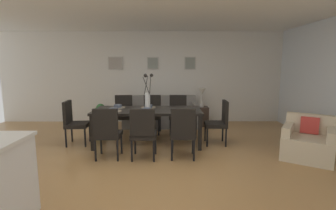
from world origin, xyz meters
The scene contains 29 objects.
ground_plane centered at (0.00, 0.00, 0.00)m, with size 9.00×9.00×0.00m, color #A87A47.
back_wall_panel centered at (0.00, 3.25, 1.30)m, with size 9.00×0.10×2.60m, color silver.
ceiling_panel centered at (0.00, 0.40, 2.64)m, with size 9.00×7.20×0.08m, color white.
dining_table centered at (-0.09, 1.05, 0.67)m, with size 2.20×0.96×0.74m.
dining_chair_near_left centered at (-0.74, 0.18, 0.51)m, with size 0.44×0.44×0.92m.
dining_chair_near_right centered at (-0.75, 1.95, 0.51)m, with size 0.47×0.47×0.92m.
dining_chair_far_left centered at (-0.11, 0.16, 0.51)m, with size 0.45×0.45×0.92m.
dining_chair_far_right centered at (-0.06, 1.97, 0.51)m, with size 0.47×0.47×0.92m.
dining_chair_mid_left centered at (0.59, 0.19, 0.51)m, with size 0.46×0.46×0.92m.
dining_chair_mid_right centered at (0.58, 1.95, 0.51)m, with size 0.45×0.45×0.92m.
dining_chair_head_west centered at (-1.63, 1.02, 0.51)m, with size 0.46×0.46×0.92m.
dining_chair_head_east centered at (1.40, 1.04, 0.51)m, with size 0.46×0.46×0.92m.
centerpiece_vase centered at (-0.09, 1.05, 1.02)m, with size 0.21×0.23×0.73m.
placemat_near_left centered at (-0.75, 0.84, 0.74)m, with size 0.32×0.32×0.01m, color #7F705B.
bowl_near_left centered at (-0.75, 0.84, 0.78)m, with size 0.17×0.17×0.07m.
placemat_near_right centered at (-0.75, 1.27, 0.74)m, with size 0.32×0.32×0.01m, color #7F705B.
bowl_near_right centered at (-0.75, 1.27, 0.78)m, with size 0.17×0.17×0.07m.
placemat_far_left centered at (-0.09, 0.84, 0.74)m, with size 0.32×0.32×0.01m, color #7F705B.
bowl_far_left centered at (-0.09, 0.84, 0.78)m, with size 0.17×0.17×0.07m.
placemat_far_right centered at (-0.09, 1.27, 0.74)m, with size 0.32×0.32×0.01m, color #7F705B.
bowl_far_right centered at (-0.09, 1.27, 0.78)m, with size 0.17×0.17×0.07m.
sofa centered at (0.13, 2.70, 0.28)m, with size 1.98×0.84×0.80m.
side_table centered at (1.25, 2.69, 0.26)m, with size 0.36×0.36×0.52m, color #33261E.
table_lamp centered at (1.25, 2.69, 0.89)m, with size 0.22×0.22×0.51m.
armchair centered at (2.82, 0.23, 0.29)m, with size 1.10×1.10×0.75m.
framed_picture_left centered at (-1.16, 3.18, 1.71)m, with size 0.42×0.03×0.37m.
framed_picture_center centered at (-0.09, 3.18, 1.71)m, with size 0.33×0.03×0.35m.
framed_picture_right centered at (0.97, 3.18, 1.71)m, with size 0.32×0.03×0.37m.
potted_plant centered at (-1.44, 2.32, 0.37)m, with size 0.36×0.36×0.67m.
Camera 1 is at (0.30, -4.05, 1.63)m, focal length 26.72 mm.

